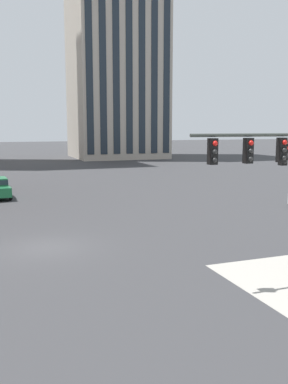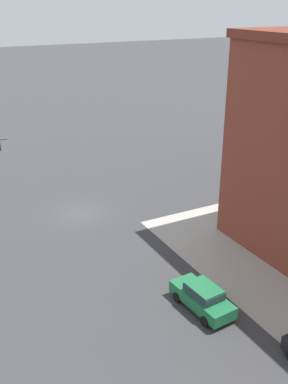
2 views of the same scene
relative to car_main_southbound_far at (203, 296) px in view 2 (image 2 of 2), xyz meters
name	(u,v)px [view 2 (image 2 of 2)]	position (x,y,z in m)	size (l,w,h in m)	color
ground_plane	(79,214)	(1.91, -16.11, -0.92)	(320.00, 320.00, 0.00)	#38383A
car_main_southbound_far	(203,296)	(0.00, 0.00, 0.00)	(2.14, 4.52, 1.68)	#1E6B3D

